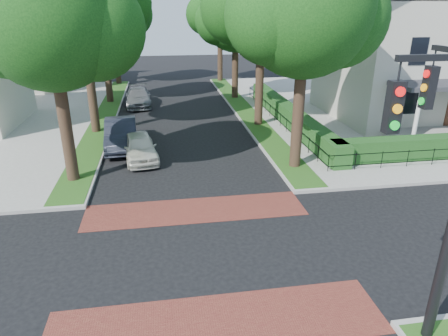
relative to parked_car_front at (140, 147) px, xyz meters
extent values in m
plane|color=black|center=(2.44, -9.61, -0.72)|extent=(120.00, 120.00, 0.00)
cube|color=gray|center=(21.94, 9.39, -0.64)|extent=(30.00, 30.00, 0.15)
cube|color=maroon|center=(2.44, -6.41, -0.71)|extent=(9.00, 2.20, 0.01)
cube|color=maroon|center=(2.44, -12.81, -0.71)|extent=(9.00, 2.20, 0.01)
cube|color=#274B15|center=(7.84, 9.49, -0.56)|extent=(1.60, 29.80, 0.02)
cube|color=#274B15|center=(-2.96, 9.49, -0.56)|extent=(1.60, 29.80, 0.02)
cylinder|color=black|center=(7.94, -2.61, 3.11)|extent=(0.56, 0.56, 7.35)
sphere|color=#0E360F|center=(7.94, -2.61, 6.99)|extent=(6.20, 6.20, 6.20)
sphere|color=#0E360F|center=(9.64, -2.31, 6.59)|extent=(4.65, 4.65, 4.65)
sphere|color=#0E360F|center=(6.39, -2.81, 6.69)|extent=(4.34, 4.34, 4.34)
cylinder|color=black|center=(7.94, 5.39, 3.28)|extent=(0.56, 0.56, 7.70)
sphere|color=#0E360F|center=(7.94, 5.39, 7.35)|extent=(6.60, 6.60, 6.60)
sphere|color=#0E360F|center=(9.75, 5.69, 6.95)|extent=(4.95, 4.95, 4.95)
sphere|color=#0E360F|center=(6.29, 5.19, 7.05)|extent=(4.62, 4.62, 4.62)
cylinder|color=black|center=(7.94, 14.39, 2.76)|extent=(0.56, 0.56, 6.65)
sphere|color=#0E360F|center=(7.94, 14.39, 6.27)|extent=(5.80, 5.80, 5.80)
sphere|color=#0E360F|center=(9.53, 14.69, 5.87)|extent=(4.35, 4.35, 4.35)
sphere|color=#0E360F|center=(6.49, 14.19, 5.97)|extent=(4.06, 4.06, 4.06)
sphere|color=#0E360F|center=(8.04, 15.84, 6.77)|extent=(3.77, 3.77, 3.77)
cylinder|color=black|center=(7.94, 23.39, 2.93)|extent=(0.56, 0.56, 7.00)
sphere|color=#0E360F|center=(7.94, 23.39, 6.63)|extent=(6.00, 6.00, 6.00)
sphere|color=#0E360F|center=(9.59, 23.69, 6.23)|extent=(4.50, 4.50, 4.50)
sphere|color=#0E360F|center=(6.44, 23.19, 6.33)|extent=(4.20, 4.20, 4.20)
sphere|color=#0E360F|center=(8.04, 24.89, 7.13)|extent=(3.90, 3.90, 3.90)
cylinder|color=black|center=(-3.06, -2.61, 2.93)|extent=(0.56, 0.56, 7.00)
sphere|color=#0E360F|center=(-3.06, -2.61, 6.63)|extent=(6.00, 6.00, 6.00)
sphere|color=#0E360F|center=(-1.41, -2.31, 6.23)|extent=(4.50, 4.50, 4.50)
sphere|color=#0E360F|center=(-4.56, -2.81, 6.33)|extent=(4.20, 4.20, 4.20)
sphere|color=#0E360F|center=(-2.96, -1.11, 7.13)|extent=(3.90, 3.90, 3.90)
cylinder|color=black|center=(-3.06, 5.39, 3.46)|extent=(0.56, 0.56, 8.05)
sphere|color=#0E360F|center=(-1.30, 5.69, 7.31)|extent=(4.80, 4.80, 4.80)
sphere|color=#0E360F|center=(-4.66, 5.19, 7.41)|extent=(4.48, 4.48, 4.48)
cylinder|color=black|center=(-3.06, 14.39, 2.86)|extent=(0.56, 0.56, 6.86)
sphere|color=#0E360F|center=(-3.06, 14.39, 6.49)|extent=(5.60, 5.60, 5.60)
sphere|color=#0E360F|center=(-1.52, 14.69, 6.09)|extent=(4.20, 4.20, 4.20)
sphere|color=#0E360F|center=(-4.46, 14.19, 6.19)|extent=(3.92, 3.92, 3.92)
sphere|color=#0E360F|center=(-2.96, 15.79, 6.99)|extent=(3.64, 3.64, 3.64)
cylinder|color=black|center=(-3.06, 23.39, 3.00)|extent=(0.56, 0.56, 7.14)
sphere|color=#0E360F|center=(-3.06, 23.39, 6.78)|extent=(6.20, 6.20, 6.20)
sphere|color=#0E360F|center=(-1.36, 23.69, 6.38)|extent=(4.65, 4.65, 4.65)
sphere|color=#0E360F|center=(-4.61, 23.19, 6.48)|extent=(4.34, 4.34, 4.34)
sphere|color=#0E360F|center=(-2.96, 24.94, 7.28)|extent=(4.03, 4.03, 4.03)
cube|color=#193E15|center=(10.14, 5.39, 0.03)|extent=(1.00, 18.00, 1.20)
cube|color=beige|center=(19.94, 6.39, 3.43)|extent=(12.00, 10.00, 8.00)
cylinder|color=white|center=(15.74, -0.76, 1.28)|extent=(0.24, 0.24, 3.00)
cube|color=beige|center=(-13.06, 22.39, 2.68)|extent=(9.00, 8.00, 6.50)
cube|color=black|center=(6.54, -14.21, 6.23)|extent=(2.00, 0.12, 0.12)
cube|color=black|center=(5.64, -14.21, 5.33)|extent=(0.28, 0.22, 1.00)
cylinder|color=red|center=(5.64, -14.34, 5.65)|extent=(0.18, 0.05, 0.18)
cylinder|color=orange|center=(5.64, -14.34, 5.33)|extent=(0.18, 0.05, 0.18)
cylinder|color=#0CB226|center=(5.64, -14.34, 5.01)|extent=(0.18, 0.05, 0.18)
cube|color=black|center=(7.54, -12.51, 5.33)|extent=(0.22, 0.28, 1.00)
cylinder|color=red|center=(7.41, -12.51, 5.65)|extent=(0.05, 0.18, 0.18)
cylinder|color=orange|center=(7.41, -12.51, 5.33)|extent=(0.05, 0.18, 0.18)
cylinder|color=#0CB226|center=(7.41, -12.51, 5.01)|extent=(0.05, 0.18, 0.18)
imported|color=silver|center=(0.00, 0.00, 0.00)|extent=(2.29, 4.40, 1.43)
imported|color=black|center=(-1.16, 2.22, 0.12)|extent=(2.11, 5.21, 1.68)
imported|color=slate|center=(-0.58, 13.04, 0.01)|extent=(2.30, 5.09, 1.45)
camera|label=1|loc=(1.30, -21.02, 7.10)|focal=32.00mm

